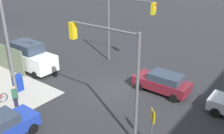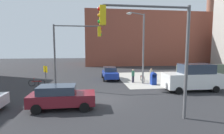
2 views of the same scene
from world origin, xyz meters
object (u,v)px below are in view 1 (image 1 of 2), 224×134
at_px(street_lamp_corner, 12,39).
at_px(van_white_delivery, 30,57).
at_px(hatchback_blue, 1,128).
at_px(mailbox_blue, 18,82).
at_px(traffic_signal_nw_corner, 109,61).
at_px(traffic_signal_se_corner, 125,19).
at_px(pedestrian_waiting, 15,96).
at_px(sedan_maroon, 162,82).

bearing_deg(street_lamp_corner, van_white_delivery, -43.19).
bearing_deg(hatchback_blue, mailbox_blue, -41.62).
relative_size(hatchback_blue, van_white_delivery, 0.74).
distance_m(traffic_signal_nw_corner, van_white_delivery, 12.36).
xyz_separation_m(traffic_signal_nw_corner, street_lamp_corner, (7.54, 1.10, 0.11)).
bearing_deg(mailbox_blue, traffic_signal_se_corner, -111.06).
bearing_deg(mailbox_blue, van_white_delivery, -49.45).
xyz_separation_m(traffic_signal_nw_corner, van_white_delivery, (11.59, -2.70, -3.31)).
relative_size(mailbox_blue, pedestrian_waiting, 0.87).
distance_m(mailbox_blue, van_white_delivery, 4.24).
xyz_separation_m(mailbox_blue, sedan_maroon, (-9.17, -6.80, 0.08)).
xyz_separation_m(traffic_signal_nw_corner, pedestrian_waiting, (6.86, 2.00, -3.75)).
bearing_deg(traffic_signal_nw_corner, hatchback_blue, 46.10).
xyz_separation_m(street_lamp_corner, van_white_delivery, (4.05, -3.80, -3.42)).
bearing_deg(traffic_signal_se_corner, traffic_signal_nw_corner, 120.01).
bearing_deg(mailbox_blue, pedestrian_waiting, 143.13).
relative_size(sedan_maroon, pedestrian_waiting, 2.68).
bearing_deg(sedan_maroon, street_lamp_corner, 43.27).
bearing_deg(van_white_delivery, traffic_signal_se_corner, -135.44).
height_order(traffic_signal_nw_corner, pedestrian_waiting, traffic_signal_nw_corner).
bearing_deg(van_white_delivery, street_lamp_corner, 136.81).
bearing_deg(traffic_signal_nw_corner, traffic_signal_se_corner, -59.99).
relative_size(street_lamp_corner, mailbox_blue, 5.59).
relative_size(traffic_signal_nw_corner, hatchback_blue, 1.62).
height_order(traffic_signal_se_corner, street_lamp_corner, street_lamp_corner).
height_order(mailbox_blue, hatchback_blue, hatchback_blue).
bearing_deg(mailbox_blue, street_lamp_corner, 155.37).
bearing_deg(sedan_maroon, hatchback_blue, 66.69).
xyz_separation_m(mailbox_blue, hatchback_blue, (-4.51, 4.01, 0.08)).
distance_m(street_lamp_corner, van_white_delivery, 6.52).
height_order(traffic_signal_nw_corner, hatchback_blue, traffic_signal_nw_corner).
bearing_deg(pedestrian_waiting, traffic_signal_nw_corner, -101.45).
height_order(traffic_signal_nw_corner, sedan_maroon, traffic_signal_nw_corner).
height_order(traffic_signal_nw_corner, van_white_delivery, traffic_signal_nw_corner).
relative_size(van_white_delivery, pedestrian_waiting, 3.30).
bearing_deg(sedan_maroon, pedestrian_waiting, 49.16).
height_order(mailbox_blue, van_white_delivery, van_white_delivery).
height_order(street_lamp_corner, hatchback_blue, street_lamp_corner).
bearing_deg(hatchback_blue, sedan_maroon, -113.31).
bearing_deg(van_white_delivery, traffic_signal_nw_corner, 166.89).
bearing_deg(hatchback_blue, pedestrian_waiting, -44.96).
height_order(traffic_signal_se_corner, pedestrian_waiting, traffic_signal_se_corner).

